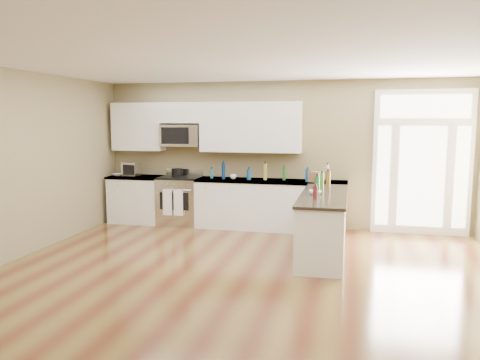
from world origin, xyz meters
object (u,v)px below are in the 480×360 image
at_px(toaster_oven, 132,169).
at_px(kitchen_range, 180,200).
at_px(stockpot, 177,172).
at_px(peninsula_cabinet, 323,226).

bearing_deg(toaster_oven, kitchen_range, 6.32).
relative_size(stockpot, toaster_oven, 0.69).
bearing_deg(peninsula_cabinet, kitchen_range, 153.32).
xyz_separation_m(peninsula_cabinet, toaster_oven, (-3.91, 1.45, 0.64)).
relative_size(kitchen_range, toaster_oven, 3.39).
distance_m(stockpot, toaster_oven, 0.94).
height_order(stockpot, toaster_oven, toaster_oven).
bearing_deg(kitchen_range, toaster_oven, 179.92).
relative_size(kitchen_range, stockpot, 4.88).
relative_size(peninsula_cabinet, toaster_oven, 7.28).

